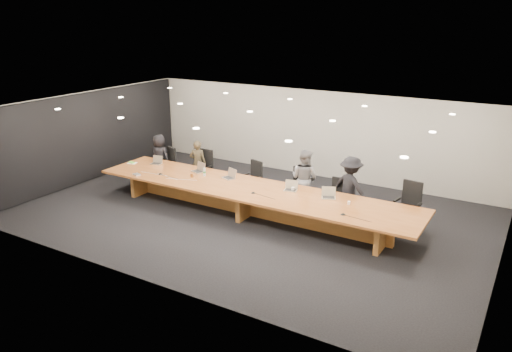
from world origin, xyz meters
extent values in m
plane|color=black|center=(0.00, 0.00, 0.00)|extent=(12.00, 12.00, 0.00)
cube|color=silver|center=(0.00, 4.00, 1.40)|extent=(12.00, 0.02, 2.80)
cube|color=black|center=(-5.94, 0.00, 1.37)|extent=(0.08, 7.84, 2.74)
cube|color=brown|center=(0.00, 0.00, 0.72)|extent=(9.00, 1.80, 0.06)
cube|color=brown|center=(0.00, 0.00, 0.34)|extent=(7.65, 0.15, 0.69)
cube|color=brown|center=(-3.60, 0.00, 0.34)|extent=(0.12, 1.26, 0.69)
cube|color=brown|center=(0.00, 0.00, 0.34)|extent=(0.12, 1.26, 0.69)
cube|color=brown|center=(3.60, 0.00, 0.34)|extent=(0.12, 1.26, 0.69)
imported|color=black|center=(-4.11, 1.19, 0.72)|extent=(0.71, 0.46, 1.44)
imported|color=#322B1B|center=(-2.64, 1.25, 0.71)|extent=(0.60, 0.49, 1.43)
imported|color=slate|center=(0.96, 1.26, 0.81)|extent=(0.88, 0.74, 1.63)
imported|color=black|center=(2.28, 1.26, 0.81)|extent=(1.19, 0.92, 1.63)
cylinder|color=#B3C3BF|center=(-1.64, 0.24, 0.86)|extent=(0.08, 0.08, 0.23)
cylinder|color=brown|center=(-1.87, -0.04, 0.80)|extent=(0.10, 0.10, 0.10)
cone|color=white|center=(1.05, 0.38, 0.80)|extent=(0.10, 0.10, 0.10)
cone|color=white|center=(2.63, 0.20, 0.79)|extent=(0.08, 0.08, 0.08)
cube|color=white|center=(-4.28, 0.12, 0.76)|extent=(0.30, 0.26, 0.02)
cube|color=#67D438|center=(-4.28, 0.10, 0.78)|extent=(0.19, 0.12, 0.03)
cube|color=#BCBCC1|center=(-3.34, -0.67, 0.77)|extent=(0.24, 0.21, 0.03)
cone|color=black|center=(-2.81, -0.29, 0.77)|extent=(0.15, 0.15, 0.03)
cone|color=black|center=(0.26, -0.29, 0.76)|extent=(0.15, 0.15, 0.03)
cone|color=black|center=(2.75, -0.47, 0.77)|extent=(0.13, 0.13, 0.03)
camera|label=1|loc=(6.37, -10.48, 5.10)|focal=35.00mm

